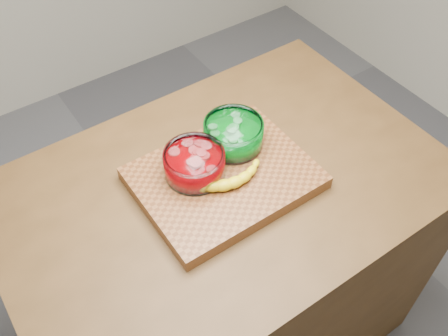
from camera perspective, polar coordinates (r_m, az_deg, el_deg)
ground at (r=2.11m, az=0.00°, el=-17.58°), size 3.50×3.50×0.00m
counter at (r=1.71m, az=0.00°, el=-11.43°), size 1.20×0.80×0.90m
cutting_board at (r=1.32m, az=0.00°, el=-1.15°), size 0.45×0.35×0.04m
bowl_red at (r=1.28m, az=-3.40°, el=0.47°), size 0.16×0.16×0.07m
bowl_green at (r=1.35m, az=1.09°, el=3.87°), size 0.16×0.16×0.08m
banana at (r=1.29m, az=-0.28°, el=-0.46°), size 0.24×0.15×0.04m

